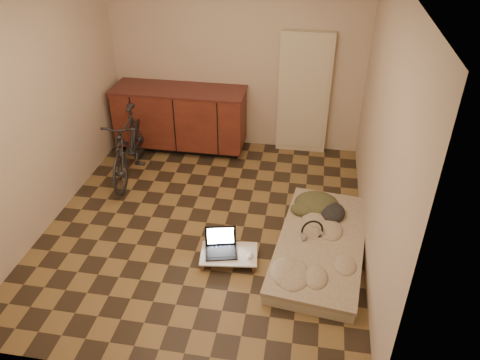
% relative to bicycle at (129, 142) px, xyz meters
% --- Properties ---
extents(room_shell, '(3.50, 4.00, 2.60)m').
position_rel_bicycle_xyz_m(room_shell, '(1.20, -0.86, 0.81)').
color(room_shell, brown).
rests_on(room_shell, ground).
extents(cabinets, '(1.84, 0.62, 0.91)m').
position_rel_bicycle_xyz_m(cabinets, '(0.45, 0.84, -0.02)').
color(cabinets, black).
rests_on(cabinets, ground).
extents(appliance_panel, '(0.70, 0.10, 1.70)m').
position_rel_bicycle_xyz_m(appliance_panel, '(2.15, 1.08, 0.36)').
color(appliance_panel, beige).
rests_on(appliance_panel, ground).
extents(bicycle, '(0.60, 1.56, 0.98)m').
position_rel_bicycle_xyz_m(bicycle, '(0.00, 0.00, 0.00)').
color(bicycle, black).
rests_on(bicycle, ground).
extents(futon, '(1.07, 1.90, 0.16)m').
position_rel_bicycle_xyz_m(futon, '(2.50, -1.14, -0.41)').
color(futon, '#B8AE93').
rests_on(futon, ground).
extents(clothing_pile, '(0.58, 0.50, 0.21)m').
position_rel_bicycle_xyz_m(clothing_pile, '(2.47, -0.59, -0.23)').
color(clothing_pile, '#3F4025').
rests_on(clothing_pile, futon).
extents(headphones, '(0.33, 0.31, 0.18)m').
position_rel_bicycle_xyz_m(headphones, '(2.40, -1.10, -0.25)').
color(headphones, black).
rests_on(headphones, futon).
extents(lap_desk, '(0.62, 0.44, 0.10)m').
position_rel_bicycle_xyz_m(lap_desk, '(1.57, -1.44, -0.41)').
color(lap_desk, brown).
rests_on(lap_desk, ground).
extents(laptop, '(0.38, 0.35, 0.22)m').
position_rel_bicycle_xyz_m(laptop, '(1.49, -1.40, -0.35)').
color(laptop, black).
rests_on(laptop, lap_desk).
extents(mouse, '(0.07, 0.11, 0.04)m').
position_rel_bicycle_xyz_m(mouse, '(1.79, -1.45, -0.38)').
color(mouse, white).
rests_on(mouse, lap_desk).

